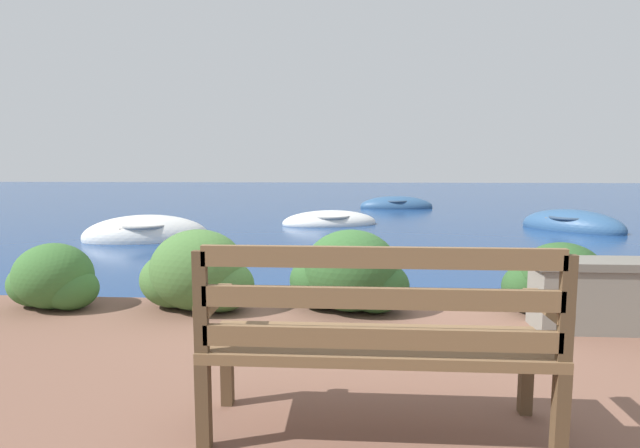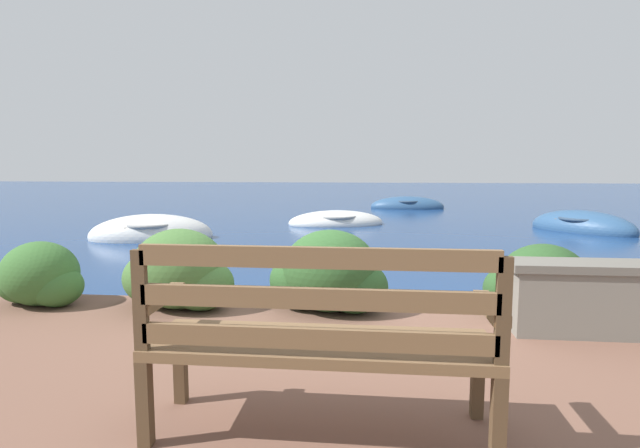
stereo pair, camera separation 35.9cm
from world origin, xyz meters
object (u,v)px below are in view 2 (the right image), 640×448
object	(u,v)px
rowboat_outer	(407,207)
park_bench	(319,336)
rowboat_far	(336,222)
rowboat_mid	(582,228)
mooring_buoy	(192,248)
rowboat_nearest	(152,235)

from	to	relation	value
rowboat_outer	park_bench	bearing A→B (deg)	-95.55
rowboat_far	park_bench	bearing A→B (deg)	79.04
rowboat_mid	mooring_buoy	bearing A→B (deg)	74.93
park_bench	rowboat_nearest	size ratio (longest dim) A/B	0.61
rowboat_mid	mooring_buoy	world-z (taller)	rowboat_mid
rowboat_mid	park_bench	bearing A→B (deg)	112.77
rowboat_nearest	park_bench	bearing A→B (deg)	103.58
rowboat_nearest	rowboat_outer	xyz separation A→B (m)	(5.67, 7.96, -0.01)
park_bench	mooring_buoy	distance (m)	6.70
rowboat_nearest	rowboat_mid	distance (m)	9.49
rowboat_far	mooring_buoy	bearing A→B (deg)	48.35
park_bench	rowboat_far	xyz separation A→B (m)	(-0.68, 10.31, -0.65)
park_bench	rowboat_mid	distance (m)	10.89
rowboat_nearest	rowboat_far	distance (m)	4.57
park_bench	mooring_buoy	size ratio (longest dim) A/B	3.76
rowboat_mid	rowboat_far	xyz separation A→B (m)	(-5.68, 0.66, -0.01)
rowboat_far	rowboat_outer	xyz separation A→B (m)	(2.12, 5.09, 0.01)
rowboat_nearest	rowboat_outer	bearing A→B (deg)	-141.55
park_bench	rowboat_outer	xyz separation A→B (m)	(1.44, 15.39, -0.64)
park_bench	rowboat_outer	world-z (taller)	park_bench
rowboat_outer	rowboat_far	bearing A→B (deg)	-112.81
park_bench	rowboat_nearest	distance (m)	8.58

